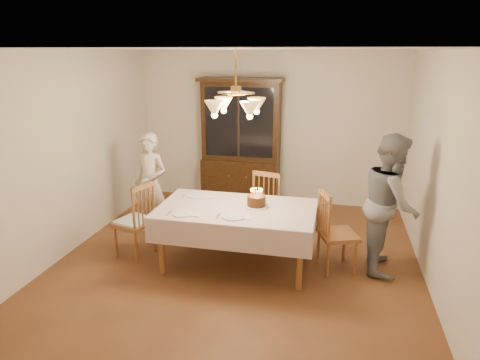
% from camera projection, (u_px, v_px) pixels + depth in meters
% --- Properties ---
extents(ground, '(5.00, 5.00, 0.00)m').
position_uv_depth(ground, '(237.00, 264.00, 5.40)').
color(ground, '#5B321A').
rests_on(ground, ground).
extents(room_shell, '(5.00, 5.00, 5.00)m').
position_uv_depth(room_shell, '(236.00, 141.00, 4.94)').
color(room_shell, white).
rests_on(room_shell, ground).
extents(dining_table, '(1.90, 1.10, 0.76)m').
position_uv_depth(dining_table, '(236.00, 213.00, 5.20)').
color(dining_table, brown).
rests_on(dining_table, ground).
extents(china_hutch, '(1.38, 0.54, 2.16)m').
position_uv_depth(china_hutch, '(241.00, 145.00, 7.29)').
color(china_hutch, black).
rests_on(china_hutch, ground).
extents(chair_far_side, '(0.53, 0.51, 1.00)m').
position_uv_depth(chair_far_side, '(271.00, 207.00, 6.11)').
color(chair_far_side, brown).
rests_on(chair_far_side, ground).
extents(chair_left_end, '(0.53, 0.54, 1.00)m').
position_uv_depth(chair_left_end, '(135.00, 223.00, 5.51)').
color(chair_left_end, brown).
rests_on(chair_left_end, ground).
extents(chair_right_end, '(0.55, 0.56, 1.00)m').
position_uv_depth(chair_right_end, '(337.00, 235.00, 5.16)').
color(chair_right_end, brown).
rests_on(chair_right_end, ground).
extents(elderly_woman, '(0.61, 0.47, 1.47)m').
position_uv_depth(elderly_woman, '(151.00, 184.00, 6.18)').
color(elderly_woman, beige).
rests_on(elderly_woman, ground).
extents(adult_in_grey, '(0.65, 0.83, 1.68)m').
position_uv_depth(adult_in_grey, '(390.00, 203.00, 5.08)').
color(adult_in_grey, slate).
rests_on(adult_in_grey, ground).
extents(birthday_cake, '(0.30, 0.30, 0.22)m').
position_uv_depth(birthday_cake, '(256.00, 201.00, 5.20)').
color(birthday_cake, white).
rests_on(birthday_cake, dining_table).
extents(place_setting_near_left, '(0.38, 0.23, 0.02)m').
position_uv_depth(place_setting_near_left, '(184.00, 214.00, 4.96)').
color(place_setting_near_left, white).
rests_on(place_setting_near_left, dining_table).
extents(place_setting_near_right, '(0.41, 0.26, 0.02)m').
position_uv_depth(place_setting_near_right, '(234.00, 217.00, 4.88)').
color(place_setting_near_right, white).
rests_on(place_setting_near_right, dining_table).
extents(place_setting_far_left, '(0.40, 0.25, 0.02)m').
position_uv_depth(place_setting_far_left, '(198.00, 196.00, 5.57)').
color(place_setting_far_left, white).
rests_on(place_setting_far_left, dining_table).
extents(chandelier, '(0.62, 0.62, 0.73)m').
position_uv_depth(chandelier, '(236.00, 107.00, 4.82)').
color(chandelier, '#BF8C3F').
rests_on(chandelier, ground).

